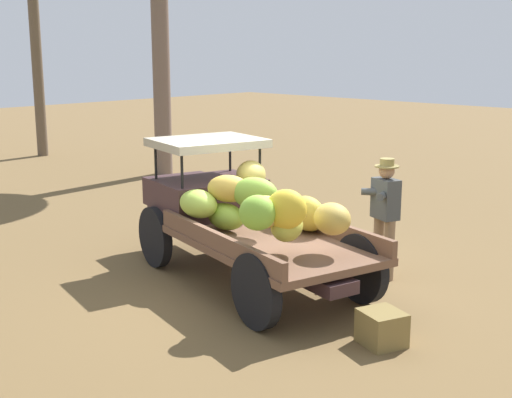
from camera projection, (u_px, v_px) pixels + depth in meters
name	position (u px, v px, depth m)	size (l,w,h in m)	color
ground_plane	(266.00, 284.00, 9.64)	(60.00, 60.00, 0.00)	brown
truck	(237.00, 212.00, 9.77)	(4.65, 2.58, 1.89)	#40292B
farmer	(385.00, 210.00, 9.73)	(0.56, 0.52, 1.72)	#886A4E
wooden_crate	(382.00, 328.00, 7.65)	(0.45, 0.43, 0.38)	olive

